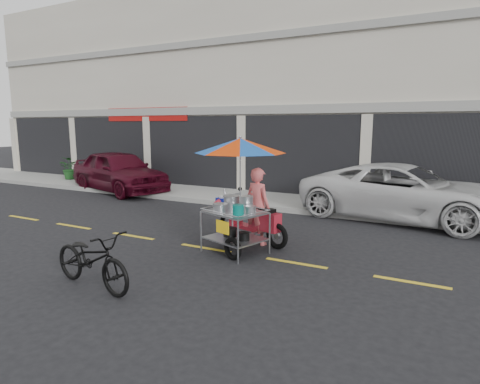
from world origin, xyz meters
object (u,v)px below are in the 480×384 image
at_px(maroon_sedan, 119,171).
at_px(food_vendor_rig, 245,178).
at_px(near_bicycle, 92,259).
at_px(white_pickup, 404,192).

distance_m(maroon_sedan, food_vendor_rig, 8.70).
xyz_separation_m(near_bicycle, food_vendor_rig, (1.23, 2.94, 1.02)).
bearing_deg(food_vendor_rig, near_bicycle, -94.77).
relative_size(white_pickup, food_vendor_rig, 2.31).
bearing_deg(white_pickup, near_bicycle, 160.91).
xyz_separation_m(white_pickup, food_vendor_rig, (-2.64, -4.33, 0.73)).
height_order(near_bicycle, food_vendor_rig, food_vendor_rig).
relative_size(maroon_sedan, food_vendor_rig, 2.00).
distance_m(white_pickup, food_vendor_rig, 5.12).
bearing_deg(white_pickup, maroon_sedan, 99.59).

